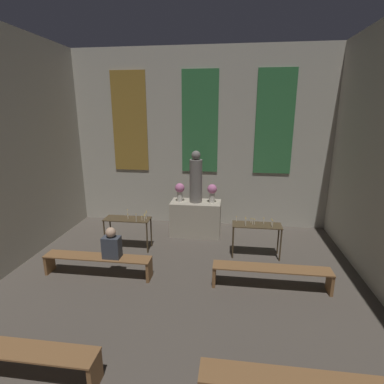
{
  "coord_description": "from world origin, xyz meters",
  "views": [
    {
      "loc": [
        0.94,
        1.03,
        3.4
      ],
      "look_at": [
        0.0,
        8.09,
        1.46
      ],
      "focal_mm": 28.0,
      "sensor_mm": 36.0,
      "label": 1
    }
  ],
  "objects_px": {
    "altar": "(196,218)",
    "flower_vase_left": "(180,190)",
    "candle_rack_left": "(128,223)",
    "pew_back_left": "(98,261)",
    "pew_second_left": "(13,355)",
    "statue": "(196,179)",
    "flower_vase_right": "(212,191)",
    "pew_back_right": "(271,273)",
    "person_seated": "(112,244)",
    "candle_rack_right": "(257,229)"
  },
  "relations": [
    {
      "from": "candle_rack_left",
      "to": "person_seated",
      "type": "xyz_separation_m",
      "value": [
        0.12,
        -1.35,
        0.05
      ]
    },
    {
      "from": "flower_vase_left",
      "to": "pew_back_left",
      "type": "relative_size",
      "value": 0.22
    },
    {
      "from": "flower_vase_left",
      "to": "pew_back_right",
      "type": "relative_size",
      "value": 0.22
    },
    {
      "from": "pew_back_right",
      "to": "person_seated",
      "type": "height_order",
      "value": "person_seated"
    },
    {
      "from": "statue",
      "to": "candle_rack_left",
      "type": "bearing_deg",
      "value": -144.77
    },
    {
      "from": "candle_rack_left",
      "to": "pew_second_left",
      "type": "distance_m",
      "value": 3.91
    },
    {
      "from": "altar",
      "to": "candle_rack_left",
      "type": "xyz_separation_m",
      "value": [
        -1.57,
        -1.11,
        0.2
      ]
    },
    {
      "from": "flower_vase_right",
      "to": "pew_back_right",
      "type": "xyz_separation_m",
      "value": [
        1.34,
        -2.46,
        -0.95
      ]
    },
    {
      "from": "pew_second_left",
      "to": "candle_rack_right",
      "type": "bearing_deg",
      "value": 49.1
    },
    {
      "from": "altar",
      "to": "flower_vase_left",
      "type": "xyz_separation_m",
      "value": [
        -0.45,
        0.0,
        0.8
      ]
    },
    {
      "from": "pew_back_left",
      "to": "statue",
      "type": "bearing_deg",
      "value": 54.03
    },
    {
      "from": "statue",
      "to": "flower_vase_right",
      "type": "xyz_separation_m",
      "value": [
        0.45,
        0.0,
        -0.33
      ]
    },
    {
      "from": "candle_rack_right",
      "to": "pew_back_right",
      "type": "relative_size",
      "value": 0.5
    },
    {
      "from": "candle_rack_left",
      "to": "altar",
      "type": "bearing_deg",
      "value": 35.23
    },
    {
      "from": "flower_vase_right",
      "to": "pew_back_right",
      "type": "relative_size",
      "value": 0.22
    },
    {
      "from": "altar",
      "to": "person_seated",
      "type": "relative_size",
      "value": 2.07
    },
    {
      "from": "flower_vase_left",
      "to": "pew_second_left",
      "type": "relative_size",
      "value": 0.22
    },
    {
      "from": "altar",
      "to": "pew_second_left",
      "type": "bearing_deg",
      "value": -109.65
    },
    {
      "from": "altar",
      "to": "candle_rack_right",
      "type": "xyz_separation_m",
      "value": [
        1.58,
        -1.11,
        0.2
      ]
    },
    {
      "from": "flower_vase_left",
      "to": "candle_rack_left",
      "type": "bearing_deg",
      "value": -135.43
    },
    {
      "from": "flower_vase_right",
      "to": "candle_rack_left",
      "type": "bearing_deg",
      "value": -151.18
    },
    {
      "from": "pew_second_left",
      "to": "candle_rack_left",
      "type": "bearing_deg",
      "value": 86.87
    },
    {
      "from": "flower_vase_right",
      "to": "pew_back_left",
      "type": "height_order",
      "value": "flower_vase_right"
    },
    {
      "from": "statue",
      "to": "person_seated",
      "type": "distance_m",
      "value": 2.99
    },
    {
      "from": "candle_rack_left",
      "to": "pew_back_right",
      "type": "height_order",
      "value": "candle_rack_left"
    },
    {
      "from": "person_seated",
      "to": "candle_rack_left",
      "type": "bearing_deg",
      "value": 95.12
    },
    {
      "from": "flower_vase_right",
      "to": "flower_vase_left",
      "type": "bearing_deg",
      "value": 180.0
    },
    {
      "from": "pew_back_left",
      "to": "flower_vase_right",
      "type": "bearing_deg",
      "value": 47.8
    },
    {
      "from": "pew_second_left",
      "to": "flower_vase_right",
      "type": "bearing_deg",
      "value": 65.95
    },
    {
      "from": "altar",
      "to": "person_seated",
      "type": "height_order",
      "value": "person_seated"
    },
    {
      "from": "flower_vase_right",
      "to": "candle_rack_left",
      "type": "height_order",
      "value": "flower_vase_right"
    },
    {
      "from": "flower_vase_right",
      "to": "pew_second_left",
      "type": "bearing_deg",
      "value": -114.05
    },
    {
      "from": "altar",
      "to": "statue",
      "type": "distance_m",
      "value": 1.13
    },
    {
      "from": "statue",
      "to": "pew_back_right",
      "type": "height_order",
      "value": "statue"
    },
    {
      "from": "flower_vase_right",
      "to": "candle_rack_left",
      "type": "distance_m",
      "value": 2.38
    },
    {
      "from": "statue",
      "to": "flower_vase_right",
      "type": "bearing_deg",
      "value": 0.0
    },
    {
      "from": "altar",
      "to": "pew_second_left",
      "type": "distance_m",
      "value": 5.31
    },
    {
      "from": "statue",
      "to": "pew_back_right",
      "type": "xyz_separation_m",
      "value": [
        1.79,
        -2.46,
        -1.28
      ]
    },
    {
      "from": "candle_rack_right",
      "to": "pew_second_left",
      "type": "height_order",
      "value": "candle_rack_right"
    },
    {
      "from": "statue",
      "to": "person_seated",
      "type": "xyz_separation_m",
      "value": [
        -1.45,
        -2.46,
        -0.88
      ]
    },
    {
      "from": "candle_rack_left",
      "to": "pew_back_right",
      "type": "distance_m",
      "value": 3.64
    },
    {
      "from": "person_seated",
      "to": "flower_vase_right",
      "type": "bearing_deg",
      "value": 52.37
    },
    {
      "from": "statue",
      "to": "pew_back_right",
      "type": "distance_m",
      "value": 3.3
    },
    {
      "from": "candle_rack_right",
      "to": "altar",
      "type": "bearing_deg",
      "value": 144.96
    },
    {
      "from": "flower_vase_left",
      "to": "person_seated",
      "type": "distance_m",
      "value": 2.72
    },
    {
      "from": "pew_back_left",
      "to": "person_seated",
      "type": "relative_size",
      "value": 3.44
    },
    {
      "from": "candle_rack_left",
      "to": "pew_back_left",
      "type": "xyz_separation_m",
      "value": [
        -0.21,
        -1.35,
        -0.35
      ]
    },
    {
      "from": "statue",
      "to": "flower_vase_right",
      "type": "relative_size",
      "value": 2.77
    },
    {
      "from": "altar",
      "to": "candle_rack_left",
      "type": "distance_m",
      "value": 1.94
    },
    {
      "from": "candle_rack_left",
      "to": "pew_back_left",
      "type": "height_order",
      "value": "candle_rack_left"
    }
  ]
}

